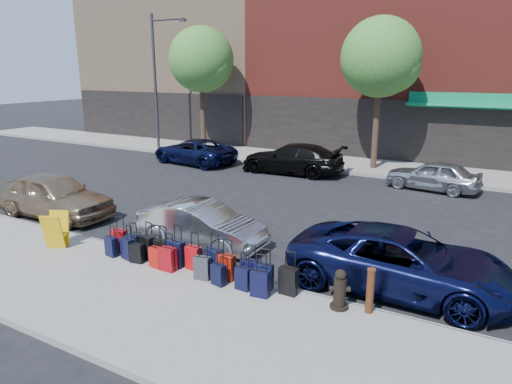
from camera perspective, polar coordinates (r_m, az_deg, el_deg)
The scene contains 38 objects.
ground at distance 15.42m, azimuth 3.12°, elevation -3.70°, with size 120.00×120.00×0.00m, color black.
sidewalk_near at distance 10.43m, azimuth -13.39°, elevation -13.27°, with size 60.00×4.00×0.15m, color gray.
sidewalk_far at distance 24.48m, azimuth 13.60°, elevation 3.14°, with size 60.00×4.00×0.15m, color gray.
curb_near at distance 11.82m, azimuth -6.70°, elevation -9.43°, with size 60.00×0.08×0.15m, color gray.
curb_far at distance 22.58m, azimuth 12.17°, elevation 2.25°, with size 60.00×0.08×0.15m, color gray.
building_left at distance 38.46m, azimuth -6.77°, elevation 19.49°, with size 15.00×12.12×16.00m.
tree_left at distance 27.87m, azimuth -6.61°, elevation 15.91°, with size 3.80×3.80×7.27m.
tree_center at distance 23.35m, azimuth 15.64°, elevation 15.66°, with size 3.80×3.80×7.27m.
streetlight at distance 29.15m, azimuth -12.24°, elevation 14.16°, with size 2.59×0.18×8.00m.
suitcase_front_0 at distance 13.00m, azimuth -16.67°, elevation -5.84°, with size 0.43×0.27×0.98m.
suitcase_front_1 at distance 12.76m, azimuth -15.12°, elevation -6.30°, with size 0.38×0.24×0.86m.
suitcase_front_2 at distance 12.30m, azimuth -13.38°, elevation -6.78°, with size 0.45×0.30×1.00m.
suitcase_front_3 at distance 12.00m, azimuth -11.66°, elevation -7.28°, with size 0.43×0.27×0.98m.
suitcase_front_4 at distance 11.73m, azimuth -9.91°, elevation -7.56°, with size 0.48×0.31×1.07m.
suitcase_front_5 at distance 11.49m, azimuth -7.80°, elevation -8.17°, with size 0.40×0.24×0.95m.
suitcase_front_6 at distance 11.15m, azimuth -5.37°, elevation -8.66°, with size 0.47×0.31×1.05m.
suitcase_front_7 at distance 10.88m, azimuth -3.72°, elevation -9.35°, with size 0.41×0.23×0.99m.
suitcase_front_8 at distance 10.63m, azimuth -0.80°, elevation -9.99°, with size 0.42×0.27×0.96m.
suitcase_front_9 at distance 10.48m, azimuth 1.07°, elevation -10.45°, with size 0.42×0.28×0.93m.
suitcase_front_10 at distance 10.23m, azimuth 4.09°, elevation -11.03°, with size 0.41×0.23×0.99m.
suitcase_back_0 at distance 12.77m, azimuth -17.60°, elevation -6.51°, with size 0.38×0.26×0.85m.
suitcase_back_1 at distance 12.45m, azimuth -15.71°, elevation -6.82°, with size 0.42×0.29×0.91m.
suitcase_back_2 at distance 12.18m, azimuth -14.64°, elevation -7.40°, with size 0.37×0.25×0.81m.
suitcase_back_3 at distance 11.78m, azimuth -12.35°, elevation -7.97°, with size 0.37×0.24×0.84m.
suitcase_back_4 at distance 11.53m, azimuth -10.95°, elevation -8.23°, with size 0.40×0.23×0.96m.
suitcase_back_6 at distance 10.97m, azimuth -6.72°, elevation -9.41°, with size 0.41×0.28×0.89m.
suitcase_back_7 at distance 10.67m, azimuth -4.70°, elevation -10.24°, with size 0.37×0.26×0.81m.
suitcase_back_8 at distance 10.43m, azimuth -1.58°, elevation -10.74°, with size 0.37×0.23×0.85m.
suitcase_back_9 at distance 10.13m, azimuth 0.53°, elevation -11.35°, with size 0.43×0.28×0.96m.
fire_hydrant at distance 9.78m, azimuth 10.43°, elevation -12.00°, with size 0.44×0.39×0.86m.
bollard at distance 9.70m, azimuth 14.09°, elevation -11.81°, with size 0.18×0.18×0.96m.
display_rack at distance 13.85m, azimuth -23.72°, elevation -4.41°, with size 0.76×0.78×0.99m.
car_near_0 at distance 17.15m, azimuth -23.91°, elevation -0.40°, with size 1.80×4.47×1.52m, color #977D5C.
car_near_1 at distance 13.26m, azimuth -6.82°, elevation -4.06°, with size 1.34×3.85×1.27m, color #B4B7BB.
car_near_2 at distance 11.07m, azimuth 17.75°, elevation -8.25°, with size 2.35×5.10×1.42m, color #0D113A.
car_far_0 at distance 25.02m, azimuth -7.77°, elevation 5.07°, with size 2.23×4.83×1.34m, color #0C1035.
car_far_1 at distance 22.46m, azimuth 4.53°, elevation 4.19°, with size 2.06×5.07×1.47m, color black.
car_far_2 at distance 20.62m, azimuth 21.26°, elevation 1.97°, with size 1.52×3.79×1.29m, color #B8BBBF.
Camera 1 is at (6.43, -13.11, 4.95)m, focal length 32.00 mm.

